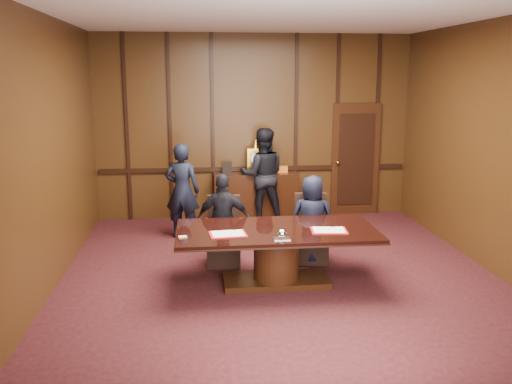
# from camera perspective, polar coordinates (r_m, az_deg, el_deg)

# --- Properties ---
(room) EXTENTS (7.00, 7.04, 3.50)m
(room) POSITION_cam_1_polar(r_m,az_deg,el_deg) (7.15, 3.25, 4.10)
(room) COLOR black
(room) RESTS_ON ground
(sideboard) EXTENTS (1.60, 0.45, 1.54)m
(sideboard) POSITION_cam_1_polar(r_m,az_deg,el_deg) (10.41, -0.01, -0.23)
(sideboard) COLOR black
(sideboard) RESTS_ON ground
(conference_table) EXTENTS (2.62, 1.32, 0.76)m
(conference_table) POSITION_cam_1_polar(r_m,az_deg,el_deg) (7.18, 2.16, -5.82)
(conference_table) COLOR black
(conference_table) RESTS_ON ground
(folder_left) EXTENTS (0.49, 0.37, 0.02)m
(folder_left) POSITION_cam_1_polar(r_m,az_deg,el_deg) (6.86, -2.98, -4.43)
(folder_left) COLOR #B81011
(folder_left) RESTS_ON conference_table
(folder_right) EXTENTS (0.49, 0.38, 0.02)m
(folder_right) POSITION_cam_1_polar(r_m,az_deg,el_deg) (7.07, 7.67, -4.02)
(folder_right) COLOR #B81011
(folder_right) RESTS_ON conference_table
(inkstand) EXTENTS (0.20, 0.14, 0.12)m
(inkstand) POSITION_cam_1_polar(r_m,az_deg,el_deg) (6.66, 2.74, -4.52)
(inkstand) COLOR white
(inkstand) RESTS_ON conference_table
(notepad) EXTENTS (0.11, 0.09, 0.01)m
(notepad) POSITION_cam_1_polar(r_m,az_deg,el_deg) (6.79, -7.73, -4.70)
(notepad) COLOR #EDD074
(notepad) RESTS_ON conference_table
(chair_left) EXTENTS (0.51, 0.51, 0.99)m
(chair_left) POSITION_cam_1_polar(r_m,az_deg,el_deg) (8.01, -3.39, -5.52)
(chair_left) COLOR black
(chair_left) RESTS_ON ground
(chair_right) EXTENTS (0.53, 0.53, 0.99)m
(chair_right) POSITION_cam_1_polar(r_m,az_deg,el_deg) (8.18, 5.79, -5.20)
(chair_right) COLOR black
(chair_right) RESTS_ON ground
(signatory_left) EXTENTS (0.85, 0.48, 1.36)m
(signatory_left) POSITION_cam_1_polar(r_m,az_deg,el_deg) (7.83, -3.41, -2.99)
(signatory_left) COLOR black
(signatory_left) RESTS_ON ground
(signatory_right) EXTENTS (0.73, 0.56, 1.31)m
(signatory_right) POSITION_cam_1_polar(r_m,az_deg,el_deg) (8.00, 5.94, -2.87)
(signatory_right) COLOR black
(signatory_right) RESTS_ON ground
(witness_left) EXTENTS (0.68, 0.53, 1.63)m
(witness_left) POSITION_cam_1_polar(r_m,az_deg,el_deg) (9.24, -7.77, 0.13)
(witness_left) COLOR black
(witness_left) RESTS_ON ground
(witness_right) EXTENTS (0.90, 0.72, 1.77)m
(witness_right) POSITION_cam_1_polar(r_m,az_deg,el_deg) (10.19, 0.69, 1.79)
(witness_right) COLOR black
(witness_right) RESTS_ON ground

